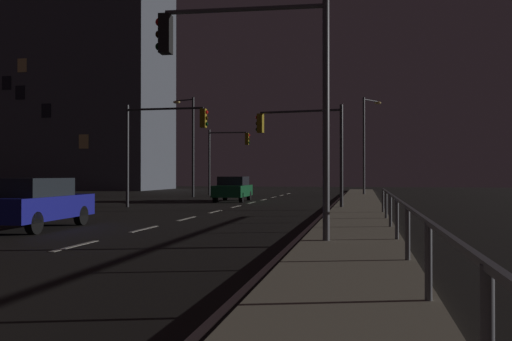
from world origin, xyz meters
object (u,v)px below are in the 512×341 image
traffic_light_overhead_east (162,134)px  street_lamp_far_end (190,138)px  car (34,202)px  traffic_light_mid_right (301,135)px  traffic_light_near_left (252,69)px  building_distant (76,87)px  street_lamp_across_street (366,136)px  traffic_light_far_right (227,149)px  car_oncoming (233,188)px

traffic_light_overhead_east → street_lamp_far_end: 13.24m
car → traffic_light_mid_right: size_ratio=0.92×
traffic_light_mid_right → traffic_light_near_left: traffic_light_near_left is taller
street_lamp_far_end → building_distant: 28.41m
traffic_light_near_left → street_lamp_across_street: size_ratio=0.74×
traffic_light_overhead_east → traffic_light_far_right: 16.17m
car → building_distant: bearing=118.6°
building_distant → traffic_light_far_right: bearing=-34.5°
traffic_light_overhead_east → building_distant: size_ratio=0.22×
traffic_light_overhead_east → building_distant: building_distant is taller
traffic_light_near_left → building_distant: building_distant is taller
traffic_light_mid_right → street_lamp_far_end: street_lamp_far_end is taller
traffic_light_mid_right → street_lamp_far_end: 16.27m
building_distant → street_lamp_across_street: bearing=-21.9°
traffic_light_mid_right → traffic_light_near_left: 13.63m
car → car_oncoming: same height
traffic_light_near_left → traffic_light_mid_right: bearing=91.6°
street_lamp_far_end → traffic_light_overhead_east: bearing=-77.7°
car_oncoming → traffic_light_near_left: 21.50m
car → building_distant: 49.84m
car → traffic_light_near_left: 8.37m
car_oncoming → traffic_light_far_right: (-2.79, 9.19, 2.93)m
street_lamp_far_end → car_oncoming: bearing=-51.0°
traffic_light_mid_right → car_oncoming: bearing=126.6°
car → traffic_light_near_left: traffic_light_near_left is taller
car_oncoming → building_distant: building_distant is taller
building_distant → traffic_light_mid_right: bearing=-46.1°
traffic_light_mid_right → street_lamp_across_street: (3.21, 17.91, 1.18)m
car_oncoming → street_lamp_far_end: bearing=129.0°
traffic_light_far_right → building_distant: size_ratio=0.22×
traffic_light_near_left → building_distant: (-30.55, 44.98, 7.79)m
traffic_light_near_left → traffic_light_far_right: 30.84m
car → street_lamp_across_street: (10.13, 29.21, 3.98)m
car_oncoming → street_lamp_across_street: 14.38m
traffic_light_near_left → street_lamp_across_street: bearing=84.9°
street_lamp_across_street → street_lamp_far_end: size_ratio=1.03×
car_oncoming → street_lamp_far_end: street_lamp_far_end is taller
street_lamp_across_street → street_lamp_far_end: street_lamp_across_street is taller
car → traffic_light_mid_right: (6.92, 11.30, 2.80)m
traffic_light_far_right → street_lamp_far_end: street_lamp_far_end is taller
traffic_light_near_left → street_lamp_across_street: (2.82, 31.53, 0.62)m
traffic_light_mid_right → traffic_light_near_left: size_ratio=0.85×
street_lamp_far_end → car: bearing=-82.9°
traffic_light_near_left → street_lamp_far_end: street_lamp_far_end is taller
car → traffic_light_far_right: (-0.98, 27.38, 2.93)m
street_lamp_across_street → traffic_light_near_left: bearing=-95.1°
traffic_light_far_right → building_distant: 28.22m
traffic_light_far_right → building_distant: (-22.26, 15.28, 8.22)m
building_distant → traffic_light_near_left: bearing=-55.8°
car_oncoming → traffic_light_near_left: size_ratio=0.78×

